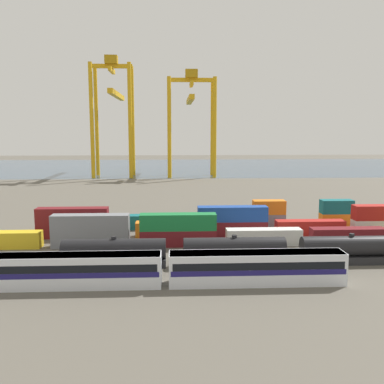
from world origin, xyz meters
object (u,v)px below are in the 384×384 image
object	(u,v)px
passenger_train	(165,268)
shipping_container_24	(336,220)
shipping_container_5	(264,237)
shipping_container_6	(348,236)
shipping_container_20	(131,222)
shipping_container_19	(60,223)
gantry_crane_central	(191,111)
gantry_crane_west	(114,105)
freight_tank_row	(351,249)
shipping_container_21	(200,221)
shipping_container_11	(153,229)

from	to	relation	value
passenger_train	shipping_container_24	world-z (taller)	passenger_train
shipping_container_5	shipping_container_6	size ratio (longest dim) A/B	1.00
shipping_container_5	shipping_container_20	size ratio (longest dim) A/B	1.00
shipping_container_19	gantry_crane_central	xyz separation A→B (m)	(28.71, 95.70, 24.68)
shipping_container_6	shipping_container_19	bearing A→B (deg)	165.97
gantry_crane_west	shipping_container_24	bearing A→B (deg)	-60.45
freight_tank_row	shipping_container_24	distance (m)	23.39
passenger_train	shipping_container_24	distance (m)	43.92
passenger_train	shipping_container_5	world-z (taller)	passenger_train
passenger_train	shipping_container_21	size ratio (longest dim) A/B	3.55
shipping_container_24	passenger_train	bearing A→B (deg)	-137.24
passenger_train	shipping_container_5	size ratio (longest dim) A/B	3.55
shipping_container_6	shipping_container_20	world-z (taller)	same
freight_tank_row	gantry_crane_central	xyz separation A→B (m)	(-16.87, 118.12, 24.04)
shipping_container_5	shipping_container_11	world-z (taller)	same
shipping_container_11	shipping_container_24	world-z (taller)	same
shipping_container_5	shipping_container_20	xyz separation A→B (m)	(-22.50, 12.33, 0.00)
shipping_container_19	shipping_container_6	bearing A→B (deg)	-14.03
shipping_container_6	gantry_crane_west	world-z (taller)	gantry_crane_west
shipping_container_5	shipping_container_24	bearing A→B (deg)	36.51
shipping_container_19	shipping_container_21	size ratio (longest dim) A/B	0.50
shipping_container_19	shipping_container_24	bearing A→B (deg)	0.00
freight_tank_row	shipping_container_20	xyz separation A→B (m)	(-32.53, 22.42, -0.65)
shipping_container_11	freight_tank_row	bearing A→B (deg)	-30.11
shipping_container_19	gantry_crane_central	bearing A→B (deg)	73.30
shipping_container_21	shipping_container_19	bearing A→B (deg)	180.00
shipping_container_21	gantry_crane_central	world-z (taller)	gantry_crane_central
shipping_container_19	gantry_crane_central	world-z (taller)	gantry_crane_central
passenger_train	shipping_container_19	world-z (taller)	passenger_train
shipping_container_20	freight_tank_row	bearing A→B (deg)	-34.58
passenger_train	gantry_crane_west	size ratio (longest dim) A/B	0.91
shipping_container_6	gantry_crane_central	distance (m)	112.71
shipping_container_19	gantry_crane_west	world-z (taller)	gantry_crane_west
shipping_container_20	gantry_crane_central	xyz separation A→B (m)	(15.66, 95.70, 24.68)
shipping_container_20	gantry_crane_central	distance (m)	100.06
passenger_train	freight_tank_row	size ratio (longest dim) A/B	0.54
shipping_container_11	gantry_crane_west	size ratio (longest dim) A/B	0.13
freight_tank_row	gantry_crane_central	bearing A→B (deg)	98.13
shipping_container_19	shipping_container_21	world-z (taller)	same
shipping_container_6	shipping_container_21	size ratio (longest dim) A/B	1.00
shipping_container_5	gantry_crane_central	xyz separation A→B (m)	(-6.84, 108.03, 24.68)
shipping_container_19	shipping_container_20	xyz separation A→B (m)	(13.05, 0.00, 0.00)
shipping_container_5	shipping_container_20	world-z (taller)	same
shipping_container_21	shipping_container_20	bearing A→B (deg)	180.00
passenger_train	gantry_crane_west	bearing A→B (deg)	100.06
shipping_container_20	shipping_container_19	bearing A→B (deg)	180.00
freight_tank_row	shipping_container_24	xyz separation A→B (m)	(6.63, 22.42, -0.65)
freight_tank_row	shipping_container_19	distance (m)	50.80
shipping_container_11	gantry_crane_central	size ratio (longest dim) A/B	0.14
shipping_container_6	shipping_container_24	distance (m)	12.66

